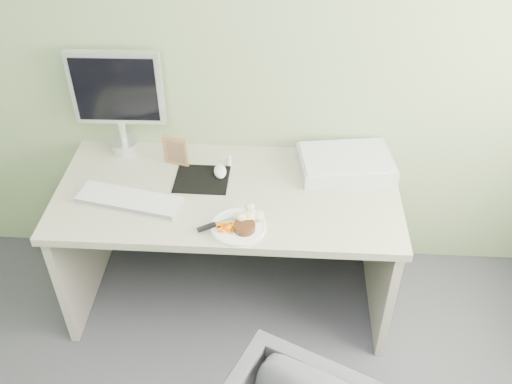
# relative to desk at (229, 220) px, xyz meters

# --- Properties ---
(wall_back) EXTENTS (3.50, 0.00, 3.50)m
(wall_back) POSITION_rel_desk_xyz_m (0.00, 0.38, 0.80)
(wall_back) COLOR gray
(wall_back) RESTS_ON floor
(desk) EXTENTS (1.60, 0.75, 0.73)m
(desk) POSITION_rel_desk_xyz_m (0.00, 0.00, 0.00)
(desk) COLOR #A8A38D
(desk) RESTS_ON floor
(plate) EXTENTS (0.24, 0.24, 0.01)m
(plate) POSITION_rel_desk_xyz_m (0.07, -0.25, 0.19)
(plate) COLOR white
(plate) RESTS_ON desk
(steak) EXTENTS (0.11, 0.11, 0.03)m
(steak) POSITION_rel_desk_xyz_m (0.10, -0.27, 0.21)
(steak) COLOR black
(steak) RESTS_ON plate
(potato_pile) EXTENTS (0.13, 0.11, 0.06)m
(potato_pile) POSITION_rel_desk_xyz_m (0.11, -0.20, 0.22)
(potato_pile) COLOR tan
(potato_pile) RESTS_ON plate
(carrot_heap) EXTENTS (0.07, 0.06, 0.04)m
(carrot_heap) POSITION_rel_desk_xyz_m (0.02, -0.27, 0.22)
(carrot_heap) COLOR orange
(carrot_heap) RESTS_ON plate
(steak_knife) EXTENTS (0.19, 0.13, 0.02)m
(steak_knife) POSITION_rel_desk_xyz_m (-0.03, -0.26, 0.21)
(steak_knife) COLOR silver
(steak_knife) RESTS_ON plate
(mousepad) EXTENTS (0.26, 0.23, 0.00)m
(mousepad) POSITION_rel_desk_xyz_m (-0.13, 0.08, 0.18)
(mousepad) COLOR black
(mousepad) RESTS_ON desk
(keyboard) EXTENTS (0.49, 0.23, 0.02)m
(keyboard) POSITION_rel_desk_xyz_m (-0.44, -0.11, 0.20)
(keyboard) COLOR white
(keyboard) RESTS_ON desk
(computer_mouse) EXTENTS (0.08, 0.12, 0.04)m
(computer_mouse) POSITION_rel_desk_xyz_m (-0.05, 0.12, 0.20)
(computer_mouse) COLOR white
(computer_mouse) RESTS_ON desk
(photo_frame) EXTENTS (0.13, 0.05, 0.16)m
(photo_frame) POSITION_rel_desk_xyz_m (-0.27, 0.19, 0.26)
(photo_frame) COLOR #8F6143
(photo_frame) RESTS_ON desk
(eyedrop_bottle) EXTENTS (0.02, 0.02, 0.07)m
(eyedrop_bottle) POSITION_rel_desk_xyz_m (-0.01, 0.20, 0.21)
(eyedrop_bottle) COLOR white
(eyedrop_bottle) RESTS_ON desk
(scanner) EXTENTS (0.48, 0.36, 0.07)m
(scanner) POSITION_rel_desk_xyz_m (0.56, 0.20, 0.22)
(scanner) COLOR #A6AAAD
(scanner) RESTS_ON desk
(monitor) EXTENTS (0.45, 0.14, 0.53)m
(monitor) POSITION_rel_desk_xyz_m (-0.55, 0.31, 0.48)
(monitor) COLOR silver
(monitor) RESTS_ON desk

